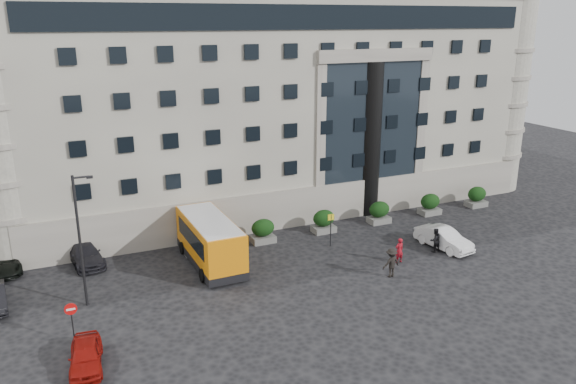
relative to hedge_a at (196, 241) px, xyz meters
name	(u,v)px	position (x,y,z in m)	size (l,w,h in m)	color
ground	(291,288)	(4.00, -7.80, -0.93)	(120.00, 120.00, 0.00)	black
civic_building	(253,97)	(10.00, 14.20, 8.07)	(44.00, 24.00, 18.00)	gray
entrance_column	(370,140)	(16.00, 2.50, 5.57)	(1.80, 1.80, 13.00)	black
hedge_a	(196,241)	(0.00, 0.00, 0.00)	(1.80, 1.26, 1.84)	#5F5F5C
hedge_b	(263,231)	(5.20, 0.00, 0.00)	(1.80, 1.26, 1.84)	#5F5F5C
hedge_c	(324,221)	(10.40, 0.00, 0.00)	(1.80, 1.26, 1.84)	#5F5F5C
hedge_d	(379,212)	(15.60, 0.00, 0.00)	(1.80, 1.26, 1.84)	#5F5F5C
hedge_e	(430,204)	(20.80, 0.00, 0.00)	(1.80, 1.26, 1.84)	#5F5F5C
hedge_f	(477,196)	(26.00, 0.00, 0.00)	(1.80, 1.26, 1.84)	#5F5F5C
street_lamp	(80,236)	(-7.94, -4.80, 3.44)	(1.16, 0.18, 8.00)	#262628
bus_stop_sign	(331,224)	(9.50, -2.80, 0.80)	(0.50, 0.08, 2.52)	#262628
no_entry_sign	(71,315)	(-9.00, -8.84, 0.72)	(0.64, 0.16, 2.32)	#262628
minibus	(210,240)	(0.44, -2.14, 0.86)	(3.03, 7.85, 3.26)	orange
parked_car_a	(86,355)	(-8.63, -11.33, -0.29)	(1.52, 3.78, 1.29)	maroon
parked_car_c	(85,254)	(-7.50, 1.50, -0.24)	(1.93, 4.76, 1.38)	black
parked_car_d	(1,262)	(-12.76, 2.50, -0.26)	(2.22, 4.81, 1.34)	black
white_taxi	(444,238)	(16.95, -6.57, -0.16)	(1.62, 4.64, 1.53)	silver
pedestrian_a	(399,250)	(12.47, -7.33, -0.03)	(0.65, 0.43, 1.79)	maroon
pedestrian_b	(435,240)	(15.93, -6.82, -0.03)	(0.87, 0.68, 1.80)	black
pedestrian_c	(391,263)	(10.65, -9.00, 0.06)	(1.28, 0.74, 1.98)	black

